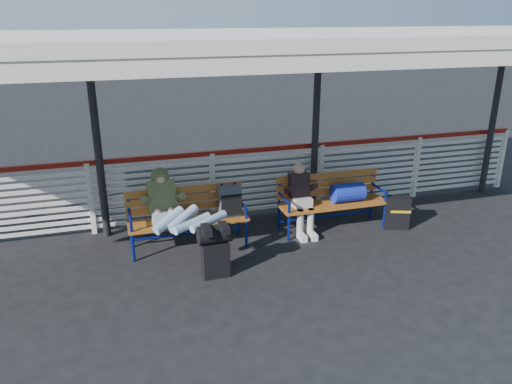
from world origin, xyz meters
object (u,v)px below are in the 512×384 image
object	(u,v)px
companion_person	(301,198)
suitcase_side	(397,212)
luggage_stack	(215,249)
traveler_man	(181,215)
bench_left	(201,209)
bench_right	(338,195)

from	to	relation	value
companion_person	suitcase_side	size ratio (longest dim) A/B	2.08
luggage_stack	traveler_man	xyz separation A→B (m)	(-0.35, 0.69, 0.27)
luggage_stack	traveler_man	distance (m)	0.81
luggage_stack	traveler_man	bearing A→B (deg)	114.99
luggage_stack	bench_left	distance (m)	1.05
bench_left	bench_right	xyz separation A→B (m)	(2.30, -0.00, -0.02)
bench_left	traveler_man	xyz separation A→B (m)	(-0.35, -0.34, 0.08)
bench_left	bench_right	size ratio (longest dim) A/B	1.00
traveler_man	bench_right	bearing A→B (deg)	7.35
luggage_stack	suitcase_side	bearing A→B (deg)	10.72
bench_left	traveler_man	distance (m)	0.50
luggage_stack	bench_right	world-z (taller)	bench_right
bench_left	bench_right	distance (m)	2.30
companion_person	traveler_man	bearing A→B (deg)	-170.68
bench_left	bench_right	world-z (taller)	bench_left
bench_left	luggage_stack	bearing A→B (deg)	-90.50
luggage_stack	bench_right	size ratio (longest dim) A/B	0.42
bench_right	suitcase_side	bearing A→B (deg)	-18.36
bench_right	suitcase_side	xyz separation A→B (m)	(0.94, -0.31, -0.31)
bench_left	companion_person	xyz separation A→B (m)	(1.64, -0.02, -0.00)
bench_left	companion_person	bearing A→B (deg)	-0.58
luggage_stack	bench_left	world-z (taller)	bench_left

